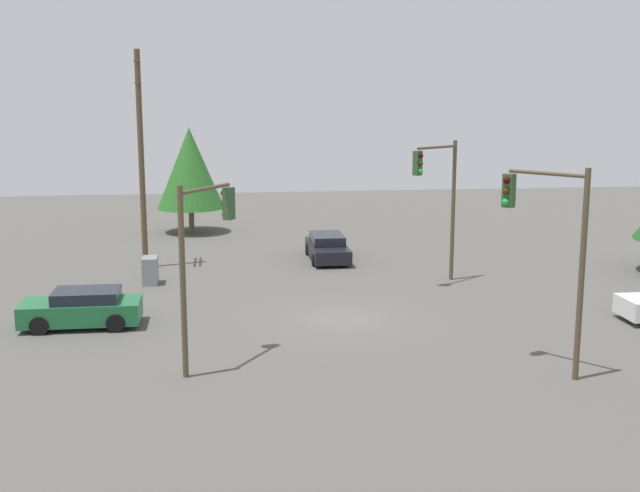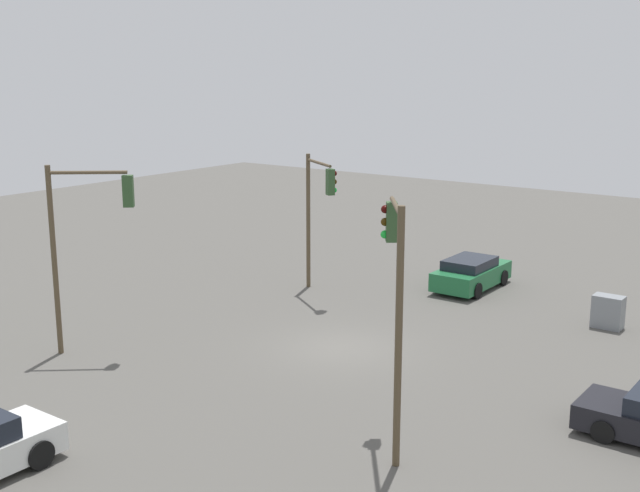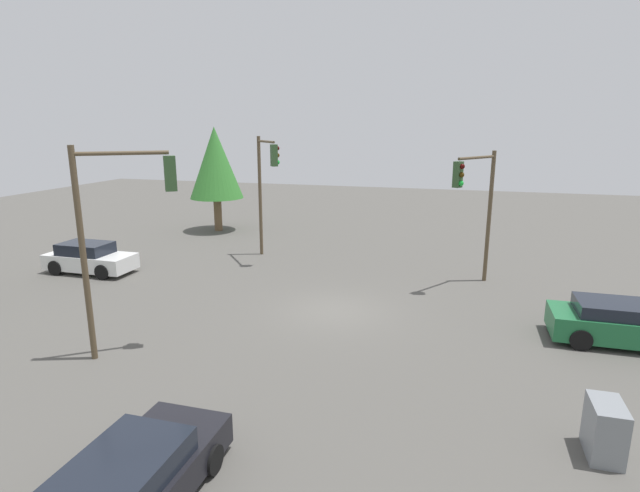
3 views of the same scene
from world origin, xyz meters
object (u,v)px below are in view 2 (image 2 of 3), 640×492
at_px(electrical_cabinet, 608,312).
at_px(sedan_green, 471,273).
at_px(traffic_signal_cross, 395,283).
at_px(traffic_signal_main, 317,202).
at_px(traffic_signal_aux, 83,228).

bearing_deg(electrical_cabinet, sedan_green, -16.73).
relative_size(traffic_signal_cross, electrical_cabinet, 5.20).
xyz_separation_m(traffic_signal_main, traffic_signal_aux, (1.87, 10.52, 0.32)).
relative_size(sedan_green, traffic_signal_cross, 0.67).
distance_m(traffic_signal_cross, electrical_cabinet, 13.60).
xyz_separation_m(traffic_signal_aux, electrical_cabinet, (-13.42, -13.13, -3.71)).
bearing_deg(electrical_cabinet, traffic_signal_main, 12.76).
relative_size(sedan_green, traffic_signal_aux, 0.67).
distance_m(sedan_green, traffic_signal_cross, 16.20).
height_order(sedan_green, traffic_signal_main, traffic_signal_main).
bearing_deg(traffic_signal_cross, electrical_cabinet, -42.58).
bearing_deg(sedan_green, electrical_cabinet, -16.73).
bearing_deg(sedan_green, traffic_signal_aux, -114.50).
height_order(sedan_green, electrical_cabinet, sedan_green).
distance_m(traffic_signal_cross, traffic_signal_aux, 11.91).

